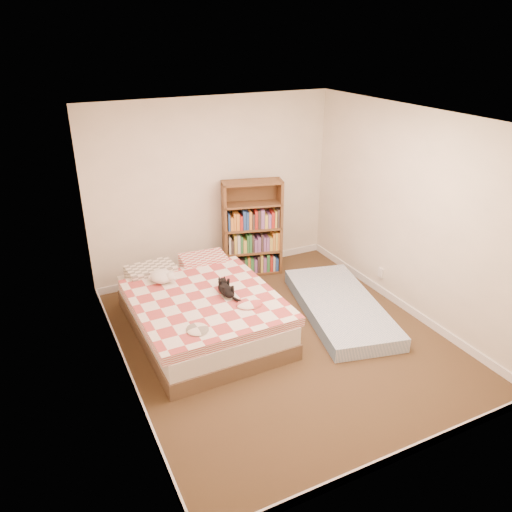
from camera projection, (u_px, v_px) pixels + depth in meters
name	position (u px, v px, depth m)	size (l,w,h in m)	color
room	(283.00, 244.00, 5.28)	(3.51, 4.01, 2.51)	#46361E
bed	(200.00, 309.00, 5.89)	(1.60, 2.16, 0.57)	brown
bookshelf	(252.00, 239.00, 7.16)	(0.90, 0.48, 1.39)	brown
floor_mattress	(340.00, 307.00, 6.28)	(0.88, 1.95, 0.18)	#698EB0
black_cat	(225.00, 289.00, 5.70)	(0.22, 0.57, 0.13)	black
white_dog	(163.00, 276.00, 5.95)	(0.30, 0.30, 0.14)	white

